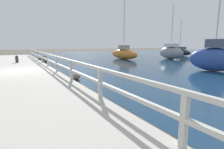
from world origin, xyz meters
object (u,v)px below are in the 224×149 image
object	(u,v)px
sailboat_gray	(171,52)
sailboat_orange	(124,54)
sailboat_black	(179,52)
sailboat_blue	(214,58)
mooring_bollard	(17,59)

from	to	relation	value
sailboat_gray	sailboat_orange	xyz separation A→B (m)	(-5.12, 2.86, -0.16)
sailboat_black	sailboat_blue	world-z (taller)	sailboat_blue
mooring_bollard	sailboat_black	size ratio (longest dim) A/B	0.11
sailboat_blue	sailboat_orange	size ratio (longest dim) A/B	0.87
sailboat_gray	mooring_bollard	bearing A→B (deg)	176.09
sailboat_gray	sailboat_orange	distance (m)	5.87
mooring_bollard	sailboat_gray	world-z (taller)	sailboat_gray
sailboat_black	sailboat_orange	size ratio (longest dim) A/B	0.80
sailboat_black	sailboat_blue	distance (m)	17.90
sailboat_black	sailboat_orange	world-z (taller)	sailboat_orange
sailboat_black	sailboat_gray	xyz separation A→B (m)	(-7.05, -4.53, 0.26)
sailboat_black	mooring_bollard	bearing A→B (deg)	-156.92
sailboat_gray	sailboat_blue	size ratio (longest dim) A/B	1.01
mooring_bollard	sailboat_blue	size ratio (longest dim) A/B	0.10
sailboat_black	sailboat_orange	bearing A→B (deg)	-155.27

